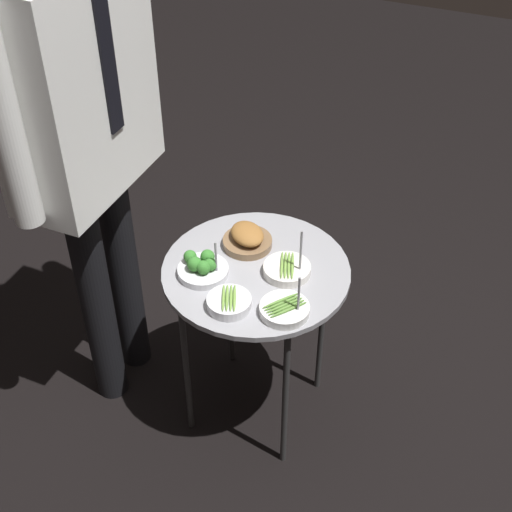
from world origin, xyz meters
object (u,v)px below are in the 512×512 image
(serving_cart, at_px, (256,283))
(bowl_roast_mid_right, at_px, (247,238))
(waiter_figure, at_px, (79,110))
(bowl_asparagus_front_right, at_px, (229,302))
(bowl_asparagus_mid_left, at_px, (285,309))
(bowl_broccoli_front_left, at_px, (202,267))
(bowl_asparagus_back_right, at_px, (287,269))

(serving_cart, relative_size, bowl_roast_mid_right, 4.09)
(bowl_roast_mid_right, xyz_separation_m, waiter_figure, (-0.14, 0.44, 0.42))
(bowl_asparagus_front_right, distance_m, waiter_figure, 0.67)
(bowl_asparagus_front_right, relative_size, bowl_asparagus_mid_left, 0.88)
(serving_cart, distance_m, waiter_figure, 0.72)
(serving_cart, height_order, bowl_broccoli_front_left, bowl_broccoli_front_left)
(bowl_roast_mid_right, bearing_deg, bowl_asparagus_front_right, -166.94)
(serving_cart, bearing_deg, bowl_asparagus_mid_left, -133.91)
(bowl_asparagus_back_right, relative_size, waiter_figure, 0.10)
(bowl_broccoli_front_left, xyz_separation_m, bowl_roast_mid_right, (0.17, -0.07, 0.00))
(serving_cart, bearing_deg, bowl_asparagus_back_right, -79.03)
(bowl_asparagus_front_right, bearing_deg, waiter_figure, 75.61)
(bowl_asparagus_back_right, bearing_deg, serving_cart, 100.97)
(waiter_figure, bearing_deg, bowl_broccoli_front_left, -94.97)
(bowl_asparagus_back_right, xyz_separation_m, bowl_asparagus_front_right, (-0.20, 0.10, 0.00))
(bowl_asparagus_back_right, relative_size, bowl_broccoli_front_left, 1.11)
(bowl_asparagus_front_right, xyz_separation_m, bowl_asparagus_mid_left, (0.04, -0.15, -0.00))
(bowl_asparagus_back_right, bearing_deg, bowl_roast_mid_right, 65.54)
(bowl_broccoli_front_left, bearing_deg, bowl_asparagus_back_right, -66.42)
(bowl_roast_mid_right, distance_m, bowl_asparagus_mid_left, 0.32)
(bowl_roast_mid_right, distance_m, bowl_asparagus_front_right, 0.28)
(bowl_roast_mid_right, bearing_deg, bowl_broccoli_front_left, 158.29)
(bowl_asparagus_back_right, bearing_deg, bowl_asparagus_mid_left, -161.10)
(serving_cart, height_order, waiter_figure, waiter_figure)
(bowl_broccoli_front_left, height_order, bowl_asparagus_mid_left, bowl_asparagus_mid_left)
(waiter_figure, bearing_deg, bowl_asparagus_mid_left, -97.97)
(bowl_asparagus_back_right, xyz_separation_m, bowl_asparagus_mid_left, (-0.16, -0.05, -0.00))
(bowl_asparagus_front_right, distance_m, bowl_asparagus_mid_left, 0.16)
(waiter_figure, bearing_deg, serving_cart, -84.41)
(bowl_asparagus_back_right, bearing_deg, bowl_broccoli_front_left, 113.58)
(serving_cart, height_order, bowl_asparagus_back_right, bowl_asparagus_back_right)
(bowl_asparagus_mid_left, xyz_separation_m, waiter_figure, (0.09, 0.66, 0.43))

